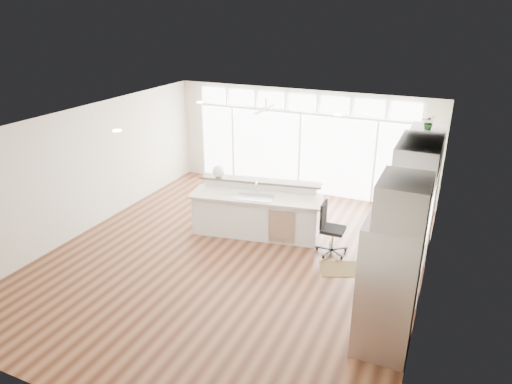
% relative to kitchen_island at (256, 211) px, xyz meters
% --- Properties ---
extents(floor, '(7.00, 8.00, 0.02)m').
position_rel_kitchen_island_xyz_m(floor, '(-0.00, -1.11, -0.56)').
color(floor, '#472515').
rests_on(floor, ground).
extents(ceiling, '(7.00, 8.00, 0.02)m').
position_rel_kitchen_island_xyz_m(ceiling, '(-0.00, -1.11, 2.15)').
color(ceiling, silver).
rests_on(ceiling, wall_back).
extents(wall_back, '(7.00, 0.04, 2.70)m').
position_rel_kitchen_island_xyz_m(wall_back, '(-0.00, 2.89, 0.80)').
color(wall_back, beige).
rests_on(wall_back, floor).
extents(wall_front, '(7.00, 0.04, 2.70)m').
position_rel_kitchen_island_xyz_m(wall_front, '(-0.00, -5.11, 0.80)').
color(wall_front, beige).
rests_on(wall_front, floor).
extents(wall_left, '(0.04, 8.00, 2.70)m').
position_rel_kitchen_island_xyz_m(wall_left, '(-3.50, -1.11, 0.80)').
color(wall_left, beige).
rests_on(wall_left, floor).
extents(wall_right, '(0.04, 8.00, 2.70)m').
position_rel_kitchen_island_xyz_m(wall_right, '(3.50, -1.11, 0.80)').
color(wall_right, beige).
rests_on(wall_right, floor).
extents(glass_wall, '(5.80, 0.06, 2.08)m').
position_rel_kitchen_island_xyz_m(glass_wall, '(-0.00, 2.83, 0.50)').
color(glass_wall, white).
rests_on(glass_wall, wall_back).
extents(transom_row, '(5.90, 0.06, 0.40)m').
position_rel_kitchen_island_xyz_m(transom_row, '(-0.00, 2.83, 1.83)').
color(transom_row, white).
rests_on(transom_row, wall_back).
extents(desk_window, '(0.04, 0.85, 0.85)m').
position_rel_kitchen_island_xyz_m(desk_window, '(3.46, -0.81, 1.00)').
color(desk_window, white).
rests_on(desk_window, wall_right).
extents(ceiling_fan, '(1.16, 1.16, 0.32)m').
position_rel_kitchen_island_xyz_m(ceiling_fan, '(-0.50, 1.69, 1.93)').
color(ceiling_fan, white).
rests_on(ceiling_fan, ceiling).
extents(recessed_lights, '(3.40, 3.00, 0.02)m').
position_rel_kitchen_island_xyz_m(recessed_lights, '(-0.00, -0.91, 2.13)').
color(recessed_lights, white).
rests_on(recessed_lights, ceiling).
extents(oven_cabinet, '(0.64, 1.20, 2.50)m').
position_rel_kitchen_island_xyz_m(oven_cabinet, '(3.17, 0.69, 0.70)').
color(oven_cabinet, white).
rests_on(oven_cabinet, floor).
extents(desk_nook, '(0.72, 1.30, 0.76)m').
position_rel_kitchen_island_xyz_m(desk_nook, '(3.13, -0.81, -0.17)').
color(desk_nook, white).
rests_on(desk_nook, floor).
extents(upper_cabinets, '(0.64, 1.30, 0.64)m').
position_rel_kitchen_island_xyz_m(upper_cabinets, '(3.17, -0.81, 1.80)').
color(upper_cabinets, white).
rests_on(upper_cabinets, wall_right).
extents(refrigerator, '(0.76, 0.90, 2.00)m').
position_rel_kitchen_island_xyz_m(refrigerator, '(3.11, -2.46, 0.45)').
color(refrigerator, silver).
rests_on(refrigerator, floor).
extents(fridge_cabinet, '(0.64, 0.90, 0.60)m').
position_rel_kitchen_island_xyz_m(fridge_cabinet, '(3.17, -2.46, 1.75)').
color(fridge_cabinet, white).
rests_on(fridge_cabinet, wall_right).
extents(framed_photos, '(0.06, 0.22, 0.80)m').
position_rel_kitchen_island_xyz_m(framed_photos, '(3.46, -0.19, 0.85)').
color(framed_photos, black).
rests_on(framed_photos, wall_right).
extents(kitchen_island, '(2.92, 1.53, 1.10)m').
position_rel_kitchen_island_xyz_m(kitchen_island, '(0.00, 0.00, 0.00)').
color(kitchen_island, white).
rests_on(kitchen_island, floor).
extents(rug, '(0.97, 0.85, 0.01)m').
position_rel_kitchen_island_xyz_m(rug, '(2.07, -0.65, -0.55)').
color(rug, '#362511').
rests_on(rug, floor).
extents(office_chair, '(0.57, 0.52, 1.06)m').
position_rel_kitchen_island_xyz_m(office_chair, '(1.73, -0.13, -0.02)').
color(office_chair, black).
rests_on(office_chair, floor).
extents(fishbowl, '(0.34, 0.34, 0.27)m').
position_rel_kitchen_island_xyz_m(fishbowl, '(-1.01, 0.22, 0.69)').
color(fishbowl, white).
rests_on(fishbowl, kitchen_island).
extents(monitor, '(0.08, 0.49, 0.41)m').
position_rel_kitchen_island_xyz_m(monitor, '(3.05, -0.81, 0.41)').
color(monitor, black).
rests_on(monitor, desk_nook).
extents(keyboard, '(0.11, 0.29, 0.01)m').
position_rel_kitchen_island_xyz_m(keyboard, '(2.88, -0.81, 0.22)').
color(keyboard, white).
rests_on(keyboard, desk_nook).
extents(potted_plant, '(0.28, 0.30, 0.21)m').
position_rel_kitchen_island_xyz_m(potted_plant, '(3.17, 0.69, 2.06)').
color(potted_plant, '#255122').
rests_on(potted_plant, oven_cabinet).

